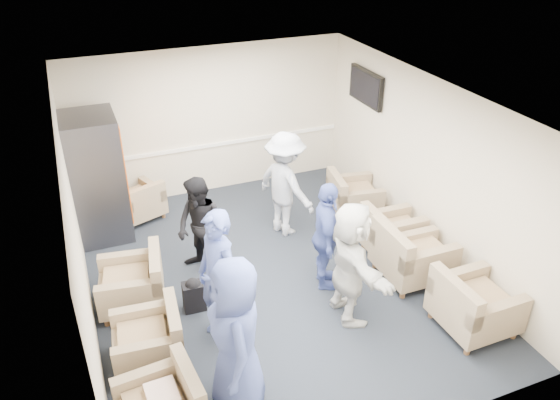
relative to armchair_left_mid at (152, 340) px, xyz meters
name	(u,v)px	position (x,y,z in m)	size (l,w,h in m)	color
floor	(271,277)	(1.89, 1.00, -0.32)	(6.00, 6.00, 0.00)	black
ceiling	(270,100)	(1.89, 1.00, 2.38)	(6.00, 6.00, 0.00)	silver
back_wall	(210,122)	(1.89, 4.00, 1.03)	(5.00, 0.02, 2.70)	beige
front_wall	(390,345)	(1.89, -2.00, 1.03)	(5.00, 0.02, 2.70)	beige
left_wall	(76,234)	(-0.61, 1.00, 1.03)	(0.02, 6.00, 2.70)	beige
right_wall	(426,166)	(4.39, 1.00, 1.03)	(0.02, 6.00, 2.70)	beige
chair_rail	(212,145)	(1.89, 3.98, 0.58)	(4.98, 0.04, 0.06)	white
tv	(366,87)	(4.33, 2.80, 1.73)	(0.10, 1.00, 0.58)	black
armchair_left_mid	(152,340)	(0.00, 0.00, 0.00)	(0.86, 0.86, 0.63)	#8D775B
armchair_left_far	(136,284)	(-0.01, 1.12, 0.02)	(0.96, 0.96, 0.67)	#8D775B
armchair_right_near	(471,307)	(3.85, -0.96, 0.04)	(0.90, 0.90, 0.71)	#8D775B
armchair_right_midnear	(409,256)	(3.74, 0.26, 0.06)	(0.94, 0.94, 0.75)	#8D775B
armchair_right_midfar	(393,237)	(3.81, 0.81, 0.03)	(0.88, 0.88, 0.69)	#8D775B
armchair_right_far	(351,197)	(3.85, 2.20, 0.01)	(0.93, 0.93, 0.64)	#8D775B
armchair_corner	(139,203)	(0.40, 3.41, -0.02)	(0.96, 0.96, 0.60)	#8D775B
vending_machine	(97,177)	(-0.20, 3.16, 0.71)	(0.83, 0.97, 2.04)	#4F4F57
backpack	(194,294)	(0.68, 0.74, -0.06)	(0.30, 0.23, 0.50)	black
pillow	(163,398)	(-0.06, -1.03, 0.16)	(0.41, 0.31, 0.12)	white
person_front_left	(236,337)	(0.76, -0.95, 0.62)	(0.91, 0.59, 1.87)	#4355A2
person_mid_left	(218,278)	(0.87, 0.10, 0.59)	(0.66, 0.43, 1.80)	#4355A2
person_back_left	(200,228)	(1.00, 1.49, 0.45)	(0.75, 0.58, 1.53)	black
person_back_right	(285,185)	(2.56, 2.09, 0.56)	(1.13, 0.65, 1.75)	white
person_mid_right	(326,237)	(2.54, 0.57, 0.49)	(0.95, 0.40, 1.62)	#4355A2
person_front_right	(351,263)	(2.54, -0.13, 0.53)	(1.57, 0.50, 1.69)	silver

